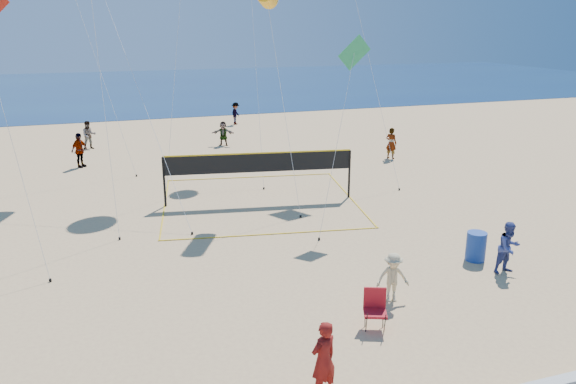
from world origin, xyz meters
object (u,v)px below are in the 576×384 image
object	(u,v)px
woman	(323,359)
camp_chair	(375,306)
trash_barrel	(476,246)
volleyball_net	(259,168)

from	to	relation	value
woman	camp_chair	size ratio (longest dim) A/B	1.46
camp_chair	trash_barrel	distance (m)	6.05
woman	camp_chair	xyz separation A→B (m)	(2.35, 2.21, -0.27)
trash_barrel	volleyball_net	distance (m)	10.14
camp_chair	trash_barrel	xyz separation A→B (m)	(5.30, 2.91, -0.13)
woman	volleyball_net	size ratio (longest dim) A/B	0.18
trash_barrel	volleyball_net	bearing A→B (deg)	121.34
camp_chair	trash_barrel	size ratio (longest dim) A/B	1.22
woman	trash_barrel	distance (m)	9.22
camp_chair	trash_barrel	bearing A→B (deg)	50.31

